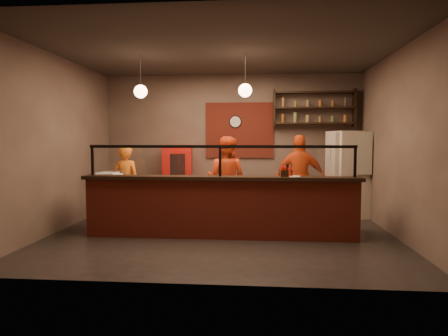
# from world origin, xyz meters

# --- Properties ---
(floor) EXTENTS (6.00, 6.00, 0.00)m
(floor) POSITION_xyz_m (0.00, 0.00, 0.00)
(floor) COLOR black
(floor) RESTS_ON ground
(ceiling) EXTENTS (6.00, 6.00, 0.00)m
(ceiling) POSITION_xyz_m (0.00, 0.00, 3.20)
(ceiling) COLOR #38322B
(ceiling) RESTS_ON wall_back
(wall_back) EXTENTS (6.00, 0.00, 6.00)m
(wall_back) POSITION_xyz_m (0.00, 2.50, 1.60)
(wall_back) COLOR #705F52
(wall_back) RESTS_ON floor
(wall_left) EXTENTS (0.00, 5.00, 5.00)m
(wall_left) POSITION_xyz_m (-3.00, 0.00, 1.60)
(wall_left) COLOR #705F52
(wall_left) RESTS_ON floor
(wall_right) EXTENTS (0.00, 5.00, 5.00)m
(wall_right) POSITION_xyz_m (3.00, 0.00, 1.60)
(wall_right) COLOR #705F52
(wall_right) RESTS_ON floor
(wall_front) EXTENTS (6.00, 0.00, 6.00)m
(wall_front) POSITION_xyz_m (0.00, -2.50, 1.60)
(wall_front) COLOR #705F52
(wall_front) RESTS_ON floor
(brick_patch) EXTENTS (1.60, 0.04, 1.30)m
(brick_patch) POSITION_xyz_m (0.20, 2.47, 1.90)
(brick_patch) COLOR maroon
(brick_patch) RESTS_ON wall_back
(service_counter) EXTENTS (4.60, 0.25, 1.00)m
(service_counter) POSITION_xyz_m (0.00, -0.30, 0.50)
(service_counter) COLOR maroon
(service_counter) RESTS_ON floor
(counter_ledge) EXTENTS (4.70, 0.37, 0.06)m
(counter_ledge) POSITION_xyz_m (0.00, -0.30, 1.03)
(counter_ledge) COLOR black
(counter_ledge) RESTS_ON service_counter
(worktop_cabinet) EXTENTS (4.60, 0.75, 0.85)m
(worktop_cabinet) POSITION_xyz_m (0.00, 0.20, 0.42)
(worktop_cabinet) COLOR gray
(worktop_cabinet) RESTS_ON floor
(worktop) EXTENTS (4.60, 0.75, 0.05)m
(worktop) POSITION_xyz_m (0.00, 0.20, 0.88)
(worktop) COLOR beige
(worktop) RESTS_ON worktop_cabinet
(sneeze_guard) EXTENTS (4.50, 0.05, 0.52)m
(sneeze_guard) POSITION_xyz_m (0.00, -0.30, 1.37)
(sneeze_guard) COLOR white
(sneeze_guard) RESTS_ON counter_ledge
(wall_shelving) EXTENTS (1.84, 0.28, 0.85)m
(wall_shelving) POSITION_xyz_m (1.90, 2.32, 2.40)
(wall_shelving) COLOR black
(wall_shelving) RESTS_ON wall_back
(wall_clock) EXTENTS (0.30, 0.04, 0.30)m
(wall_clock) POSITION_xyz_m (0.10, 2.46, 2.10)
(wall_clock) COLOR black
(wall_clock) RESTS_ON wall_back
(pendant_left) EXTENTS (0.24, 0.24, 0.77)m
(pendant_left) POSITION_xyz_m (-1.50, 0.20, 2.55)
(pendant_left) COLOR black
(pendant_left) RESTS_ON ceiling
(pendant_right) EXTENTS (0.24, 0.24, 0.77)m
(pendant_right) POSITION_xyz_m (0.40, 0.20, 2.55)
(pendant_right) COLOR black
(pendant_right) RESTS_ON ceiling
(cook_left) EXTENTS (0.63, 0.48, 1.57)m
(cook_left) POSITION_xyz_m (-2.05, 0.96, 0.79)
(cook_left) COLOR orange
(cook_left) RESTS_ON floor
(cook_mid) EXTENTS (1.00, 0.88, 1.74)m
(cook_mid) POSITION_xyz_m (-0.02, 1.16, 0.87)
(cook_mid) COLOR red
(cook_mid) RESTS_ON floor
(cook_right) EXTENTS (1.06, 0.47, 1.78)m
(cook_right) POSITION_xyz_m (1.50, 1.29, 0.89)
(cook_right) COLOR #D34313
(cook_right) RESTS_ON floor
(fridge) EXTENTS (0.96, 0.92, 1.86)m
(fridge) POSITION_xyz_m (2.60, 1.80, 0.93)
(fridge) COLOR beige
(fridge) RESTS_ON floor
(red_cooler) EXTENTS (0.73, 0.68, 1.53)m
(red_cooler) POSITION_xyz_m (-1.23, 2.15, 0.77)
(red_cooler) COLOR #B5120C
(red_cooler) RESTS_ON floor
(pizza_dough) EXTENTS (0.45, 0.45, 0.01)m
(pizza_dough) POSITION_xyz_m (0.13, 0.19, 0.91)
(pizza_dough) COLOR white
(pizza_dough) RESTS_ON worktop
(prep_tub_a) EXTENTS (0.30, 0.25, 0.14)m
(prep_tub_a) POSITION_xyz_m (-2.07, 0.29, 0.97)
(prep_tub_a) COLOR white
(prep_tub_a) RESTS_ON worktop
(prep_tub_b) EXTENTS (0.38, 0.32, 0.17)m
(prep_tub_b) POSITION_xyz_m (-2.15, 0.21, 0.99)
(prep_tub_b) COLOR silver
(prep_tub_b) RESTS_ON worktop
(prep_tub_c) EXTENTS (0.38, 0.34, 0.16)m
(prep_tub_c) POSITION_xyz_m (-2.15, 0.02, 0.98)
(prep_tub_c) COLOR silver
(prep_tub_c) RESTS_ON worktop
(rolling_pin) EXTENTS (0.32, 0.15, 0.05)m
(rolling_pin) POSITION_xyz_m (-1.42, 0.21, 0.93)
(rolling_pin) COLOR gold
(rolling_pin) RESTS_ON worktop
(condiment_caddy) EXTENTS (0.23, 0.19, 0.11)m
(condiment_caddy) POSITION_xyz_m (1.09, -0.25, 1.11)
(condiment_caddy) COLOR black
(condiment_caddy) RESTS_ON counter_ledge
(pepper_mill) EXTENTS (0.05, 0.05, 0.22)m
(pepper_mill) POSITION_xyz_m (1.13, -0.27, 1.17)
(pepper_mill) COLOR black
(pepper_mill) RESTS_ON counter_ledge
(small_plate) EXTENTS (0.20, 0.20, 0.01)m
(small_plate) POSITION_xyz_m (1.24, -0.32, 1.07)
(small_plate) COLOR white
(small_plate) RESTS_ON counter_ledge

